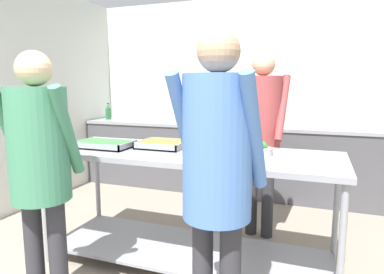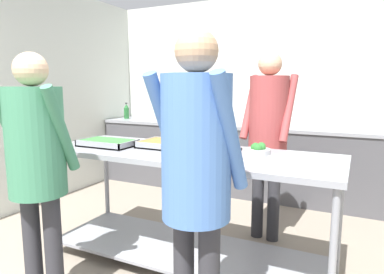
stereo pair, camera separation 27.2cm
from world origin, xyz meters
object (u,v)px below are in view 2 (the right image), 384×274
Objects in this scene: guest_serving_left at (196,164)px; serving_tray_roast at (164,144)px; plate_stack at (287,163)px; cook_behind_counter at (268,126)px; serving_tray_vegetables at (108,143)px; guest_serving_right at (36,154)px; broccoli_bowl at (258,151)px; sauce_pan at (204,150)px; water_bottle at (126,111)px.

serving_tray_roast is at bearing 128.49° from guest_serving_left.
cook_behind_counter reaches higher than plate_stack.
plate_stack reaches higher than serving_tray_vegetables.
guest_serving_right is (0.07, -0.77, 0.06)m from serving_tray_vegetables.
broccoli_bowl is (1.26, 0.15, 0.01)m from serving_tray_vegetables.
sauce_pan is 0.39m from broccoli_bowl.
sauce_pan is at bearing 111.40° from guest_serving_left.
water_bottle reaches higher than plate_stack.
broccoli_bowl is (0.80, -0.02, 0.01)m from serving_tray_roast.
plate_stack is (0.62, -0.09, -0.02)m from sauce_pan.
serving_tray_roast is 0.86× the size of sauce_pan.
serving_tray_roast is 1.10m from plate_stack.
serving_tray_vegetables is at bearing 175.74° from plate_stack.
sauce_pan is 1.12m from guest_serving_right.
serving_tray_vegetables is 1.21× the size of serving_tray_roast.
guest_serving_right is 3.20m from water_bottle.
guest_serving_left is 0.98× the size of cook_behind_counter.
plate_stack is 0.73m from guest_serving_left.
sauce_pan is at bearing 42.31° from guest_serving_right.
cook_behind_counter reaches higher than water_bottle.
sauce_pan is at bearing -106.78° from cook_behind_counter.
guest_serving_right is (-1.18, -0.92, 0.04)m from broccoli_bowl.
serving_tray_vegetables is 0.26× the size of cook_behind_counter.
sauce_pan is at bearing 171.25° from plate_stack.
cook_behind_counter is (1.16, 0.84, 0.12)m from serving_tray_vegetables.
guest_serving_right is at bearing -112.05° from serving_tray_roast.
guest_serving_left reaches higher than sauce_pan.
broccoli_bowl is 0.12× the size of guest_serving_right.
water_bottle is at bearing 143.53° from broccoli_bowl.
broccoli_bowl is at bearing 25.32° from sauce_pan.
serving_tray_vegetables is at bearing 95.44° from guest_serving_right.
guest_serving_right reaches higher than broccoli_bowl.
guest_serving_left reaches higher than serving_tray_roast.
water_bottle is (-2.55, 2.84, -0.02)m from guest_serving_left.
guest_serving_right reaches higher than serving_tray_roast.
broccoli_bowl is at bearing 37.94° from guest_serving_right.
guest_serving_left is at bearing -32.30° from serving_tray_vegetables.
sauce_pan is 0.62m from plate_stack.
broccoli_bowl is 0.11× the size of cook_behind_counter.
sauce_pan reaches higher than serving_tray_roast.
guest_serving_left reaches higher than water_bottle.
serving_tray_roast is 0.22× the size of cook_behind_counter.
serving_tray_vegetables is 1.74× the size of plate_stack.
guest_serving_right is (-1.12, -0.02, -0.04)m from guest_serving_left.
plate_stack is at bearing 24.53° from guest_serving_right.
broccoli_bowl is 0.79× the size of water_bottle.
sauce_pan is 0.26× the size of guest_serving_left.
sauce_pan is at bearing -1.15° from serving_tray_vegetables.
broccoli_bowl is at bearing 135.13° from plate_stack.
sauce_pan is at bearing -154.68° from broccoli_bowl.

